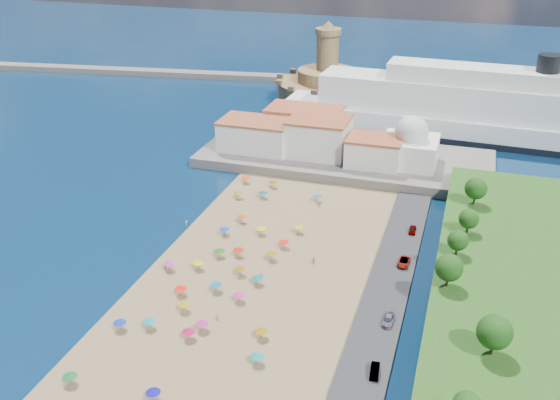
% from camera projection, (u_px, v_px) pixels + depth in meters
% --- Properties ---
extents(ground, '(700.00, 700.00, 0.00)m').
position_uv_depth(ground, '(228.00, 277.00, 136.06)').
color(ground, '#071938').
rests_on(ground, ground).
extents(terrace, '(90.00, 36.00, 3.00)m').
position_uv_depth(terrace, '(345.00, 159.00, 195.46)').
color(terrace, '#59544C').
rests_on(terrace, ground).
extents(jetty, '(18.00, 70.00, 2.40)m').
position_uv_depth(jetty, '(307.00, 120.00, 231.74)').
color(jetty, '#59544C').
rests_on(jetty, ground).
extents(breakwater, '(199.03, 34.77, 2.60)m').
position_uv_depth(breakwater, '(134.00, 72.00, 297.29)').
color(breakwater, '#59544C').
rests_on(breakwater, ground).
extents(waterfront_buildings, '(57.00, 29.00, 11.00)m').
position_uv_depth(waterfront_buildings, '(306.00, 134.00, 196.85)').
color(waterfront_buildings, silver).
rests_on(waterfront_buildings, terrace).
extents(domed_building, '(16.00, 16.00, 15.00)m').
position_uv_depth(domed_building, '(410.00, 145.00, 185.04)').
color(domed_building, silver).
rests_on(domed_building, terrace).
extents(fortress, '(40.00, 40.00, 32.40)m').
position_uv_depth(fortress, '(327.00, 85.00, 255.18)').
color(fortress, '#997C4C').
rests_on(fortress, ground).
extents(cruise_ship, '(140.56, 26.54, 30.54)m').
position_uv_depth(cruise_ship, '(481.00, 114.00, 212.40)').
color(cruise_ship, black).
rests_on(cruise_ship, ground).
extents(beach_parasols, '(32.58, 114.97, 2.20)m').
position_uv_depth(beach_parasols, '(202.00, 295.00, 126.10)').
color(beach_parasols, gray).
rests_on(beach_parasols, beach).
extents(beachgoers, '(36.09, 92.63, 1.83)m').
position_uv_depth(beachgoers, '(220.00, 285.00, 131.43)').
color(beachgoers, tan).
rests_on(beachgoers, beach).
extents(parked_cars, '(2.70, 81.65, 1.43)m').
position_uv_depth(parked_cars, '(392.00, 307.00, 123.84)').
color(parked_cars, gray).
rests_on(parked_cars, promenade).
extents(hillside_trees, '(14.21, 104.60, 7.55)m').
position_uv_depth(hillside_trees, '(461.00, 304.00, 109.63)').
color(hillside_trees, '#382314').
rests_on(hillside_trees, hillside).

